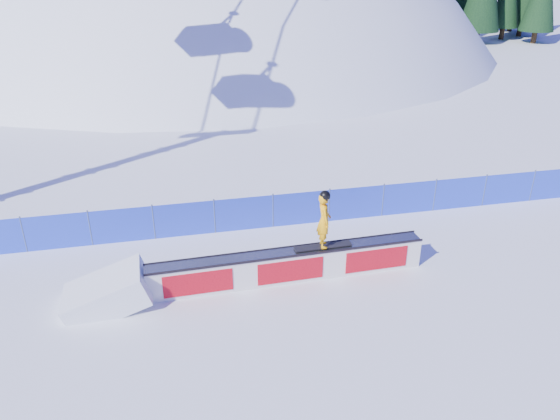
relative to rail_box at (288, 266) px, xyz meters
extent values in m
plane|color=white|center=(1.24, -1.15, -0.48)|extent=(160.00, 160.00, 0.00)
sphere|color=white|center=(1.24, 40.85, -18.48)|extent=(64.00, 64.00, 64.00)
cylinder|color=#312113|center=(27.32, 42.27, 0.62)|extent=(0.50, 0.50, 1.40)
cylinder|color=#312113|center=(27.77, 44.72, 0.12)|extent=(0.50, 0.50, 1.40)
cylinder|color=#312113|center=(29.31, 43.43, 0.12)|extent=(0.50, 0.50, 1.40)
cylinder|color=#312113|center=(31.30, 35.15, 0.12)|extent=(0.50, 0.50, 1.40)
cylinder|color=#312113|center=(34.17, 39.09, 0.12)|extent=(0.50, 0.50, 1.40)
cube|color=blue|center=(1.24, 3.35, 0.12)|extent=(22.00, 0.03, 1.20)
cylinder|color=#3E4D71|center=(-7.76, 3.35, 0.17)|extent=(0.05, 0.05, 1.30)
cylinder|color=#3E4D71|center=(-5.76, 3.35, 0.17)|extent=(0.05, 0.05, 1.30)
cylinder|color=#3E4D71|center=(-3.76, 3.35, 0.17)|extent=(0.05, 0.05, 1.30)
cylinder|color=#3E4D71|center=(-1.76, 3.35, 0.17)|extent=(0.05, 0.05, 1.30)
cylinder|color=#3E4D71|center=(0.24, 3.35, 0.17)|extent=(0.05, 0.05, 1.30)
cylinder|color=#3E4D71|center=(2.24, 3.35, 0.17)|extent=(0.05, 0.05, 1.30)
cylinder|color=#3E4D71|center=(4.24, 3.35, 0.17)|extent=(0.05, 0.05, 1.30)
cylinder|color=#3E4D71|center=(6.24, 3.35, 0.17)|extent=(0.05, 0.05, 1.30)
cylinder|color=#3E4D71|center=(8.24, 3.35, 0.17)|extent=(0.05, 0.05, 1.30)
cylinder|color=#3E4D71|center=(10.24, 3.35, 0.17)|extent=(0.05, 0.05, 1.30)
cube|color=silver|center=(0.00, 0.00, -0.02)|extent=(8.08, 0.72, 0.91)
cube|color=gray|center=(0.00, 0.00, 0.45)|extent=(8.00, 0.74, 0.04)
cube|color=black|center=(0.01, -0.27, 0.46)|extent=(8.07, 0.24, 0.06)
cube|color=black|center=(-0.01, 0.27, 0.46)|extent=(8.07, 0.24, 0.06)
cube|color=red|center=(0.01, -0.26, -0.02)|extent=(7.67, 0.22, 0.68)
cube|color=red|center=(-0.01, 0.26, -0.02)|extent=(7.67, 0.22, 0.68)
cube|color=black|center=(1.03, 0.03, 0.51)|extent=(1.70, 0.35, 0.03)
imported|color=#FFAB0C|center=(1.03, 0.03, 1.34)|extent=(0.45, 0.63, 1.63)
sphere|color=black|center=(1.03, 0.03, 2.10)|extent=(0.30, 0.30, 0.30)
camera|label=1|loc=(-3.11, -13.06, 8.33)|focal=35.00mm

